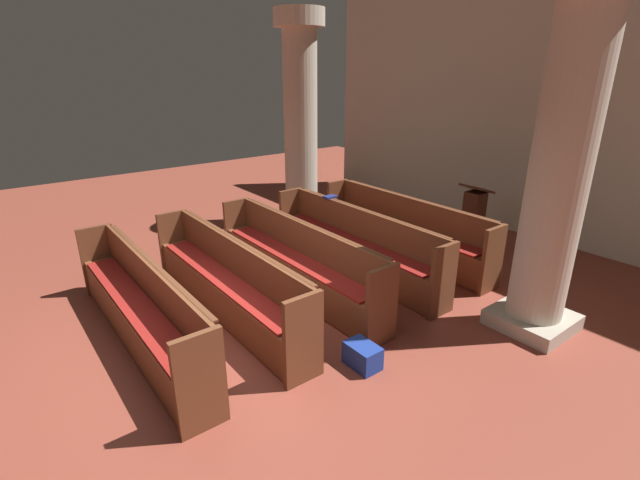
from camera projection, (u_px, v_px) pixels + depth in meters
name	position (u px, v px, depth m)	size (l,w,h in m)	color
ground_plane	(225.00, 346.00, 5.05)	(19.20, 19.20, 0.00)	brown
back_wall	(542.00, 107.00, 7.72)	(10.00, 0.16, 4.50)	beige
pew_row_0	(403.00, 226.00, 7.30)	(3.30, 0.46, 0.93)	brown
pew_row_1	(354.00, 240.00, 6.70)	(3.30, 0.46, 0.93)	brown
pew_row_2	(297.00, 257.00, 6.11)	(3.30, 0.47, 0.93)	brown
pew_row_3	(226.00, 278.00, 5.52)	(3.30, 0.46, 0.93)	brown
pew_row_4	(139.00, 303.00, 4.92)	(3.30, 0.46, 0.93)	brown
pillar_aisle_side	(562.00, 160.00, 4.73)	(0.89, 0.89, 3.82)	#B6AD9A
pillar_far_side	(301.00, 119.00, 8.38)	(0.89, 0.89, 3.82)	#B6AD9A
lectern	(473.00, 221.00, 7.70)	(0.48, 0.45, 1.08)	#411E13
hymn_book	(330.00, 197.00, 7.25)	(0.14, 0.21, 0.03)	navy
kneeler_box_blue	(362.00, 355.00, 4.67)	(0.37, 0.24, 0.25)	navy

